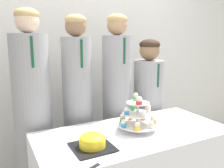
# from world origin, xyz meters

# --- Properties ---
(wall_back) EXTENTS (9.00, 0.06, 2.70)m
(wall_back) POSITION_xyz_m (0.00, 1.35, 1.35)
(wall_back) COLOR silver
(wall_back) RESTS_ON ground_plane
(round_cake) EXTENTS (0.25, 0.25, 0.09)m
(round_cake) POSITION_xyz_m (-0.37, 0.23, 0.81)
(round_cake) COLOR black
(round_cake) RESTS_ON table
(cake_knife) EXTENTS (0.28, 0.13, 0.01)m
(cake_knife) POSITION_xyz_m (-0.41, 0.04, 0.77)
(cake_knife) COLOR silver
(cake_knife) RESTS_ON table
(cupcake_stand) EXTENTS (0.29, 0.29, 0.27)m
(cupcake_stand) POSITION_xyz_m (0.04, 0.35, 0.88)
(cupcake_stand) COLOR silver
(cupcake_stand) RESTS_ON table
(student_0) EXTENTS (0.29, 0.29, 1.66)m
(student_0) POSITION_xyz_m (-0.62, 0.85, 0.79)
(student_0) COLOR #939399
(student_0) RESTS_ON ground_plane
(student_1) EXTENTS (0.25, 0.25, 1.63)m
(student_1) POSITION_xyz_m (-0.24, 0.85, 0.79)
(student_1) COLOR #939399
(student_1) RESTS_ON ground_plane
(student_2) EXTENTS (0.26, 0.27, 1.65)m
(student_2) POSITION_xyz_m (0.14, 0.85, 0.80)
(student_2) COLOR #939399
(student_2) RESTS_ON ground_plane
(student_3) EXTENTS (0.29, 0.30, 1.43)m
(student_3) POSITION_xyz_m (0.50, 0.85, 0.69)
(student_3) COLOR #939399
(student_3) RESTS_ON ground_plane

